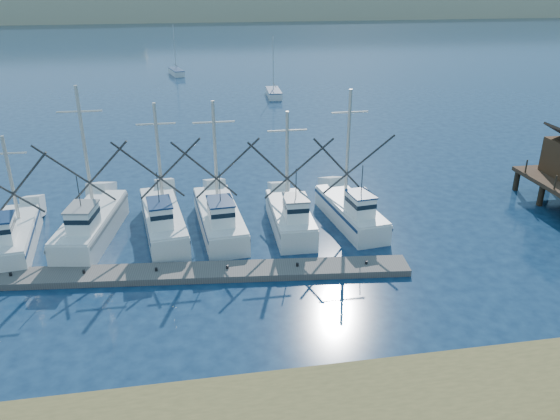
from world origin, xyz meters
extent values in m
plane|color=#0C1E37|center=(0.00, 0.00, 0.00)|extent=(500.00, 500.00, 0.00)
cube|color=#56514D|center=(-9.03, 5.98, 0.19)|extent=(28.86, 4.87, 0.38)
cube|color=tan|center=(0.00, 210.00, 5.00)|extent=(360.00, 60.00, 10.00)
cube|color=silver|center=(-17.73, 11.04, 0.70)|extent=(3.03, 7.79, 1.39)
cube|color=white|center=(-17.73, 9.09, 2.14)|extent=(1.47, 1.98, 1.50)
cylinder|color=#B7B2A8|center=(-17.73, 12.33, 4.14)|extent=(0.22, 0.22, 5.49)
cube|color=silver|center=(-13.24, 11.56, 0.82)|extent=(3.87, 8.93, 1.64)
cube|color=white|center=(-13.24, 9.35, 2.39)|extent=(1.76, 2.32, 1.50)
cylinder|color=#B7B2A8|center=(-13.24, 13.04, 5.63)|extent=(0.22, 0.22, 7.98)
cube|color=silver|center=(-8.73, 11.66, 0.79)|extent=(3.39, 9.05, 1.57)
cube|color=white|center=(-8.73, 9.40, 2.32)|extent=(1.58, 2.31, 1.50)
cylinder|color=#B7B2A8|center=(-8.73, 13.17, 4.97)|extent=(0.22, 0.22, 6.79)
cube|color=silver|center=(-5.07, 11.57, 0.71)|extent=(3.15, 8.83, 1.42)
cube|color=white|center=(-5.07, 9.35, 2.17)|extent=(1.60, 2.22, 1.50)
cylinder|color=#B7B2A8|center=(-5.07, 13.05, 4.90)|extent=(0.22, 0.22, 6.96)
cube|color=silver|center=(-0.42, 10.82, 0.74)|extent=(2.49, 7.20, 1.47)
cube|color=white|center=(-0.42, 8.99, 2.22)|extent=(1.40, 1.77, 1.50)
cylinder|color=#B7B2A8|center=(-0.42, 12.04, 4.61)|extent=(0.22, 0.22, 6.28)
cube|color=silver|center=(3.84, 11.16, 0.69)|extent=(3.18, 8.04, 1.37)
cube|color=white|center=(3.84, 9.15, 2.12)|extent=(1.53, 2.05, 1.50)
cylinder|color=#B7B2A8|center=(3.84, 12.49, 5.15)|extent=(0.22, 0.22, 7.55)
cube|color=silver|center=(5.31, 53.33, 0.45)|extent=(1.99, 5.52, 0.90)
cylinder|color=#B7B2A8|center=(5.31, 53.63, 4.50)|extent=(0.12, 0.12, 7.20)
cube|color=silver|center=(-8.08, 73.69, 0.45)|extent=(2.77, 5.62, 0.90)
cylinder|color=#B7B2A8|center=(-8.08, 73.99, 4.50)|extent=(0.12, 0.12, 7.20)
camera|label=1|loc=(-6.69, -21.67, 15.80)|focal=35.00mm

